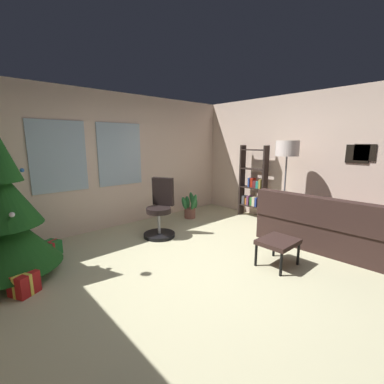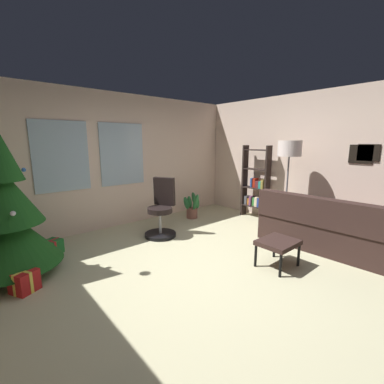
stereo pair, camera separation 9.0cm
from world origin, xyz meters
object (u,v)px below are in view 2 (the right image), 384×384
at_px(gift_box_green, 50,248).
at_px(floor_lamp, 289,153).
at_px(potted_plant, 192,207).
at_px(couch, 339,229).
at_px(bookshelf, 256,186).
at_px(footstool, 278,244).
at_px(office_chair, 161,213).
at_px(gift_box_red, 24,281).
at_px(holiday_tree, 5,215).

relative_size(gift_box_green, floor_lamp, 0.23).
bearing_deg(floor_lamp, potted_plant, 114.16).
distance_m(couch, bookshelf, 1.98).
height_order(footstool, office_chair, office_chair).
bearing_deg(office_chair, gift_box_red, -167.71).
xyz_separation_m(office_chair, floor_lamp, (1.92, -1.32, 1.06)).
height_order(gift_box_green, potted_plant, potted_plant).
xyz_separation_m(gift_box_red, bookshelf, (4.44, 0.07, 0.59)).
height_order(footstool, floor_lamp, floor_lamp).
bearing_deg(potted_plant, gift_box_green, -178.98).
bearing_deg(bookshelf, gift_box_green, 168.49).
bearing_deg(office_chair, gift_box_green, 167.05).
height_order(couch, bookshelf, bookshelf).
xyz_separation_m(holiday_tree, gift_box_red, (0.06, -0.51, -0.68)).
distance_m(gift_box_red, office_chair, 2.28).
relative_size(bookshelf, potted_plant, 2.74).
relative_size(floor_lamp, potted_plant, 2.91).
distance_m(office_chair, floor_lamp, 2.56).
xyz_separation_m(gift_box_red, office_chair, (2.20, 0.48, 0.29)).
xyz_separation_m(gift_box_red, floor_lamp, (4.13, -0.84, 1.35)).
distance_m(couch, gift_box_green, 4.51).
distance_m(bookshelf, potted_plant, 1.48).
bearing_deg(office_chair, bookshelf, -10.37).
bearing_deg(gift_box_red, potted_plant, 15.66).
relative_size(gift_box_red, office_chair, 0.31).
relative_size(couch, office_chair, 1.94).
bearing_deg(potted_plant, bookshelf, -37.80).
height_order(gift_box_green, floor_lamp, floor_lamp).
relative_size(holiday_tree, bookshelf, 1.49).
xyz_separation_m(footstool, floor_lamp, (1.40, 0.70, 1.15)).
distance_m(couch, floor_lamp, 1.53).
height_order(office_chair, potted_plant, office_chair).
relative_size(office_chair, floor_lamp, 0.62).
bearing_deg(couch, bookshelf, 78.47).
distance_m(footstool, potted_plant, 2.55).
bearing_deg(office_chair, couch, -51.23).
height_order(floor_lamp, potted_plant, floor_lamp).
bearing_deg(couch, gift_box_red, 155.77).
height_order(footstool, gift_box_green, footstool).
bearing_deg(floor_lamp, bookshelf, 70.90).
relative_size(footstool, potted_plant, 0.89).
bearing_deg(bookshelf, gift_box_red, -179.09).
height_order(holiday_tree, gift_box_red, holiday_tree).
distance_m(couch, gift_box_red, 4.45).
xyz_separation_m(holiday_tree, potted_plant, (3.39, 0.43, -0.55)).
distance_m(couch, footstool, 1.36).
relative_size(gift_box_green, office_chair, 0.37).
distance_m(office_chair, bookshelf, 2.30).
height_order(gift_box_green, bookshelf, bookshelf).
bearing_deg(couch, office_chair, 128.77).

